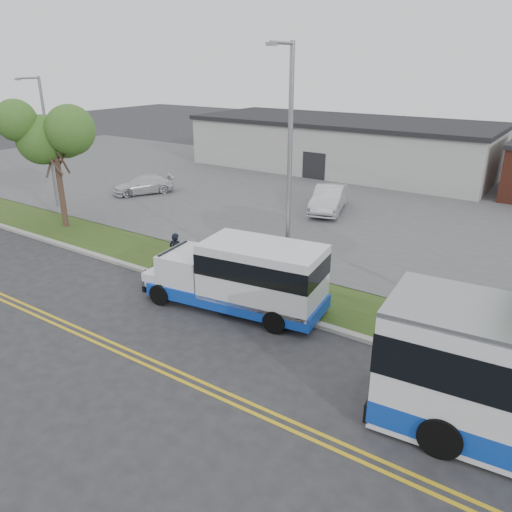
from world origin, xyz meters
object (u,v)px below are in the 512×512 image
Objects in this scene: tree_west at (53,137)px; streetlight_far at (46,138)px; shuttle_bus at (245,274)px; streetlight_near at (289,167)px; parked_car_a at (329,199)px; parked_car_b at (143,185)px; pedestrian at (176,252)px.

streetlight_far is at bearing 151.02° from tree_west.
tree_west is 15.09m from shuttle_bus.
streetlight_near reaches higher than parked_car_a.
streetlight_near is (15.00, -0.47, 0.11)m from tree_west.
tree_west is 1.40× the size of parked_car_a.
streetlight_near is 2.22× the size of parked_car_b.
streetlight_near is 19.20m from streetlight_far.
tree_west is 15.01m from streetlight_near.
streetlight_far is 14.65m from pedestrian.
pedestrian is 0.42× the size of parked_car_b.
parked_car_a is (-3.27, 13.63, -0.56)m from shuttle_bus.
streetlight_far is 4.47× the size of pedestrian.
pedestrian is at bearing 157.61° from shuttle_bus.
tree_west is 4.62m from streetlight_far.
pedestrian is 0.36× the size of parked_car_a.
streetlight_far is 1.62× the size of parked_car_a.
parked_car_a is at bearing 108.33° from streetlight_near.
parked_car_b is (-16.21, 10.34, -0.75)m from shuttle_bus.
tree_west is 10.70m from pedestrian.
parked_car_a is at bearing 44.38° from parked_car_b.
parked_car_a reaches higher than parked_car_b.
shuttle_bus reaches higher than pedestrian.
tree_west is at bearing 178.20° from streetlight_near.
pedestrian is at bearing -7.57° from tree_west.
tree_west is at bearing -151.47° from parked_car_a.
parked_car_a is (1.37, 12.42, -0.08)m from pedestrian.
streetlight_far is at bearing -165.94° from parked_car_a.
tree_west is 0.86× the size of streetlight_far.
parked_car_b is at bearing 139.66° from shuttle_bus.
streetlight_near is at bearing 175.60° from pedestrian.
parked_car_b is at bearing -51.69° from pedestrian.
shuttle_bus reaches higher than parked_car_a.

